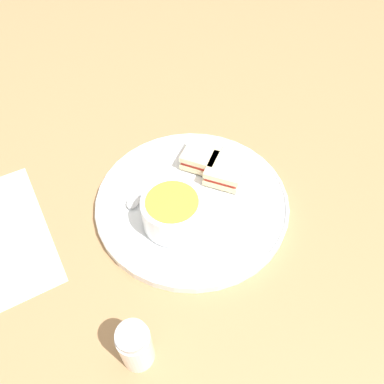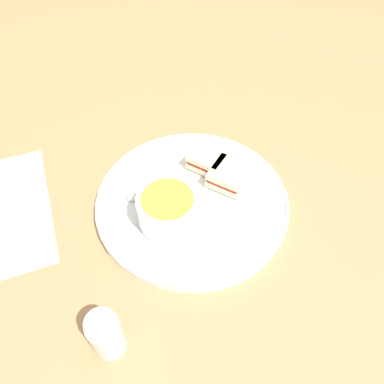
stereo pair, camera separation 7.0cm
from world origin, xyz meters
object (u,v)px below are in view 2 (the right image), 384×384
at_px(sandwich_half_near, 229,176).
at_px(sandwich_half_far, 209,158).
at_px(soup_bowl, 168,209).
at_px(spoon, 136,192).
at_px(salt_shaker, 106,334).

bearing_deg(sandwich_half_near, sandwich_half_far, 90.43).
bearing_deg(sandwich_half_far, soup_bowl, -156.63).
xyz_separation_m(sandwich_half_near, sandwich_half_far, (-0.00, 0.06, 0.00)).
distance_m(spoon, salt_shaker, 0.28).
bearing_deg(salt_shaker, soup_bowl, 31.73).
bearing_deg(spoon, salt_shaker, 24.82).
relative_size(sandwich_half_far, salt_shaker, 0.98).
relative_size(soup_bowl, sandwich_half_far, 1.20).
height_order(sandwich_half_far, salt_shaker, salt_shaker).
distance_m(spoon, sandwich_half_near, 0.18).
xyz_separation_m(soup_bowl, salt_shaker, (-0.20, -0.12, -0.01)).
relative_size(spoon, sandwich_half_near, 1.11).
height_order(spoon, sandwich_half_near, sandwich_half_near).
xyz_separation_m(spoon, salt_shaker, (-0.18, -0.21, 0.02)).
relative_size(soup_bowl, spoon, 1.07).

